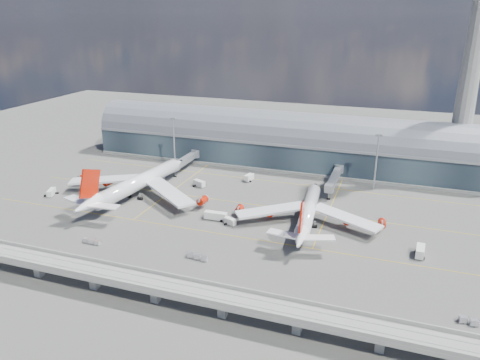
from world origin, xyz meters
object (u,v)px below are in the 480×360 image
(airliner_left, at_px, (136,184))
(service_truck_5, at_px, (199,183))
(service_truck_3, at_px, (420,251))
(cargo_train_0, at_px, (92,242))
(service_truck_1, at_px, (230,221))
(floodlight_mast_right, at_px, (376,161))
(cargo_train_1, at_px, (197,257))
(airliner_right, at_px, (308,213))
(service_truck_0, at_px, (51,192))
(control_tower, at_px, (471,69))
(cargo_train_2, at_px, (468,321))
(service_truck_4, at_px, (249,178))
(floodlight_mast_left, at_px, (174,141))
(service_truck_2, at_px, (216,216))

(airliner_left, relative_size, service_truck_5, 11.05)
(service_truck_3, height_order, cargo_train_0, service_truck_3)
(service_truck_1, bearing_deg, floodlight_mast_right, -19.32)
(floodlight_mast_right, distance_m, service_truck_1, 75.16)
(airliner_left, bearing_deg, cargo_train_1, -33.55)
(airliner_right, height_order, service_truck_5, airliner_right)
(service_truck_0, distance_m, cargo_train_1, 88.93)
(airliner_right, height_order, cargo_train_0, airliner_right)
(floodlight_mast_right, bearing_deg, control_tower, 38.66)
(service_truck_3, distance_m, service_truck_5, 101.58)
(service_truck_0, height_order, cargo_train_2, service_truck_0)
(control_tower, relative_size, cargo_train_2, 20.45)
(control_tower, bearing_deg, cargo_train_2, -91.96)
(service_truck_4, bearing_deg, service_truck_5, -129.63)
(control_tower, relative_size, floodlight_mast_left, 4.01)
(service_truck_4, height_order, cargo_train_2, service_truck_4)
(service_truck_0, bearing_deg, service_truck_4, 9.37)
(service_truck_4, bearing_deg, service_truck_1, -67.52)
(airliner_left, xyz_separation_m, service_truck_1, (48.08, -12.30, -4.86))
(service_truck_4, distance_m, service_truck_5, 24.32)
(service_truck_2, distance_m, cargo_train_0, 46.48)
(service_truck_2, xyz_separation_m, service_truck_5, (-21.03, 31.32, -0.18))
(cargo_train_2, bearing_deg, airliner_left, 60.69)
(floodlight_mast_left, height_order, service_truck_4, floodlight_mast_left)
(service_truck_1, distance_m, cargo_train_0, 50.21)
(service_truck_3, relative_size, cargo_train_0, 1.01)
(floodlight_mast_left, distance_m, service_truck_5, 35.41)
(control_tower, distance_m, service_truck_3, 100.87)
(cargo_train_0, xyz_separation_m, cargo_train_2, (118.80, -4.79, 0.06))
(cargo_train_0, height_order, cargo_train_1, cargo_train_1)
(airliner_left, relative_size, service_truck_1, 14.38)
(floodlight_mast_left, relative_size, cargo_train_0, 3.71)
(control_tower, distance_m, service_truck_5, 131.99)
(service_truck_0, bearing_deg, control_tower, 3.96)
(airliner_right, bearing_deg, cargo_train_0, -154.53)
(floodlight_mast_left, xyz_separation_m, service_truck_4, (43.19, -7.96, -12.07))
(airliner_right, relative_size, cargo_train_0, 8.58)
(cargo_train_2, bearing_deg, service_truck_0, 68.45)
(airliner_left, relative_size, cargo_train_1, 9.17)
(cargo_train_2, bearing_deg, service_truck_4, 37.54)
(cargo_train_0, bearing_deg, service_truck_1, -54.16)
(floodlight_mast_right, height_order, cargo_train_0, floodlight_mast_right)
(airliner_left, relative_size, service_truck_0, 10.28)
(floodlight_mast_left, height_order, service_truck_2, floodlight_mast_left)
(airliner_left, distance_m, service_truck_3, 116.41)
(airliner_left, xyz_separation_m, service_truck_4, (39.34, 36.20, -4.61))
(airliner_left, bearing_deg, service_truck_5, 53.40)
(service_truck_3, relative_size, cargo_train_1, 0.90)
(control_tower, bearing_deg, floodlight_mast_right, -141.34)
(control_tower, height_order, cargo_train_0, control_tower)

